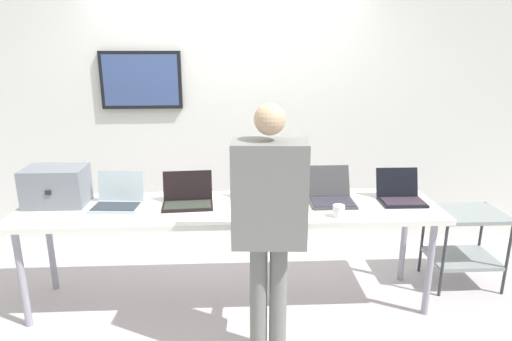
# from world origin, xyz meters

# --- Properties ---
(ground) EXTENTS (8.00, 8.00, 0.04)m
(ground) POSITION_xyz_m (0.00, 0.00, -0.02)
(ground) COLOR #B8AEB3
(back_wall) EXTENTS (8.00, 0.11, 2.66)m
(back_wall) POSITION_xyz_m (-0.02, 1.13, 1.34)
(back_wall) COLOR silver
(back_wall) RESTS_ON ground
(workbench) EXTENTS (3.10, 0.70, 0.79)m
(workbench) POSITION_xyz_m (0.00, 0.00, 0.74)
(workbench) COLOR white
(workbench) RESTS_ON ground
(equipment_box) EXTENTS (0.44, 0.30, 0.29)m
(equipment_box) POSITION_xyz_m (-1.28, 0.11, 0.93)
(equipment_box) COLOR slate
(equipment_box) RESTS_ON workbench
(laptop_station_0) EXTENTS (0.37, 0.30, 0.25)m
(laptop_station_0) POSITION_xyz_m (-0.82, 0.04, 0.85)
(laptop_station_0) COLOR #A8B4BC
(laptop_station_0) RESTS_ON workbench
(laptop_station_1) EXTENTS (0.38, 0.30, 0.23)m
(laptop_station_1) POSITION_xyz_m (-0.31, 0.05, 0.85)
(laptop_station_1) COLOR black
(laptop_station_1) RESTS_ON workbench
(laptop_station_2) EXTENTS (0.34, 0.38, 0.24)m
(laptop_station_2) POSITION_xyz_m (0.24, 0.05, 0.85)
(laptop_station_2) COLOR black
(laptop_station_2) RESTS_ON workbench
(laptop_station_3) EXTENTS (0.33, 0.36, 0.24)m
(laptop_station_3) POSITION_xyz_m (0.77, 0.07, 0.85)
(laptop_station_3) COLOR #3B3A3D
(laptop_station_3) RESTS_ON workbench
(laptop_station_4) EXTENTS (0.33, 0.30, 0.23)m
(laptop_station_4) POSITION_xyz_m (1.30, 0.05, 0.85)
(laptop_station_4) COLOR black
(laptop_station_4) RESTS_ON workbench
(person) EXTENTS (0.46, 0.60, 1.64)m
(person) POSITION_xyz_m (0.24, -0.62, 0.99)
(person) COLOR slate
(person) RESTS_ON ground
(coffee_mug) EXTENTS (0.08, 0.08, 0.09)m
(coffee_mug) POSITION_xyz_m (0.76, -0.25, 0.84)
(coffee_mug) COLOR white
(coffee_mug) RESTS_ON workbench
(paper_sheet) EXTENTS (0.29, 0.34, 0.00)m
(paper_sheet) POSITION_xyz_m (-0.00, -0.17, 0.79)
(paper_sheet) COLOR white
(paper_sheet) RESTS_ON workbench
(storage_cart) EXTENTS (0.56, 0.44, 0.64)m
(storage_cart) POSITION_xyz_m (1.93, 0.18, 0.42)
(storage_cart) COLOR gray
(storage_cart) RESTS_ON ground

